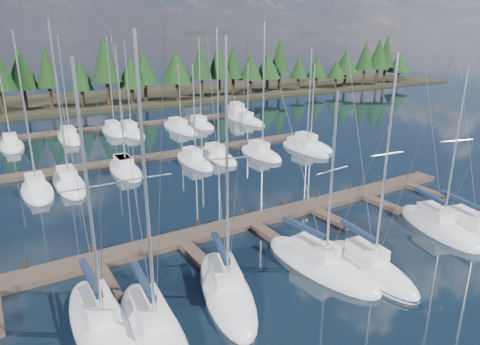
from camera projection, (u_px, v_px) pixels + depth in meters
ground at (187, 181)px, 43.80m from camera, size 260.00×260.00×0.00m
far_shore at (71, 102)px, 92.52m from camera, size 220.00×30.00×0.60m
main_dock at (253, 224)px, 33.46m from camera, size 44.00×6.13×0.90m
back_docks at (128, 141)px, 59.67m from camera, size 50.00×21.80×0.40m
front_sailboat_0 at (102, 325)px, 21.75m from camera, size 2.76×9.51×14.36m
front_sailboat_1 at (154, 329)px, 21.42m from camera, size 3.45×9.77×15.43m
front_sailboat_2 at (226, 289)px, 24.76m from camera, size 5.17×9.46×15.16m
front_sailboat_3 at (320, 263)px, 27.62m from camera, size 4.00×9.45×12.21m
front_sailboat_4 at (369, 267)px, 27.13m from camera, size 3.61×8.47×14.28m
front_sailboat_5 at (438, 226)px, 33.00m from camera, size 5.20×8.91×13.00m
front_sailboat_6 at (472, 231)px, 32.08m from camera, size 4.55×9.53×15.33m
back_sailboat_rows at (146, 147)px, 55.91m from camera, size 46.98×32.35×16.45m
motor_yacht_right at (236, 115)px, 76.81m from camera, size 5.01×9.59×4.57m
tree_line at (74, 71)px, 81.96m from camera, size 187.45×11.46×13.85m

